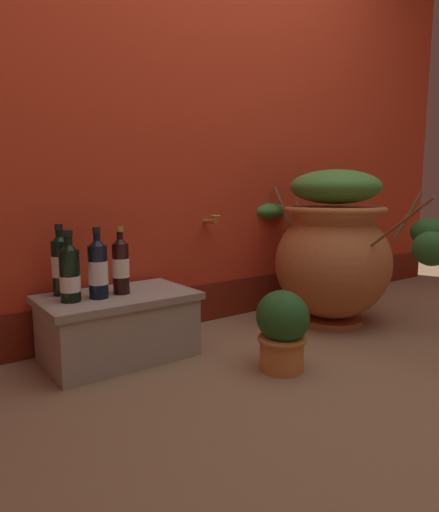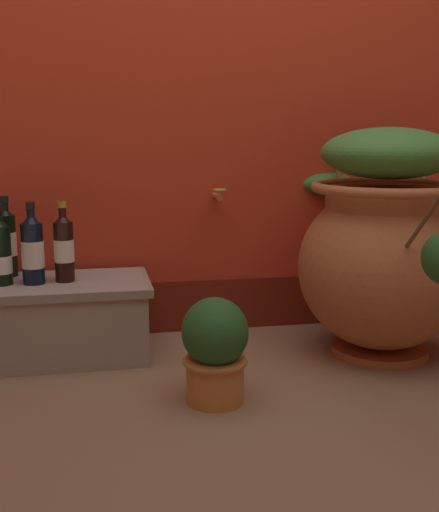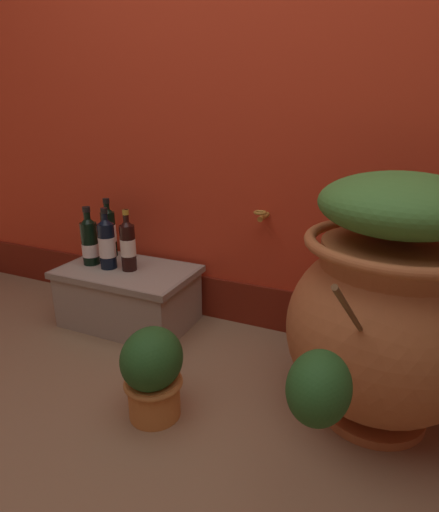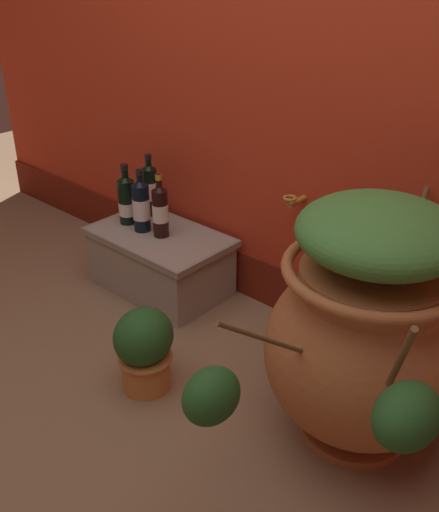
% 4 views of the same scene
% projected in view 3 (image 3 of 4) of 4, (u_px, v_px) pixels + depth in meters
% --- Properties ---
extents(back_wall, '(4.40, 0.33, 2.60)m').
position_uv_depth(back_wall, '(281.00, 35.00, 1.70)').
color(back_wall, red).
rests_on(back_wall, ground_plane).
extents(terracotta_urn, '(0.73, 1.23, 0.83)m').
position_uv_depth(terracotta_urn, '(389.00, 307.00, 1.32)').
color(terracotta_urn, '#B26638').
rests_on(terracotta_urn, ground_plane).
extents(stone_ledge, '(0.64, 0.40, 0.28)m').
position_uv_depth(stone_ledge, '(129.00, 293.00, 2.03)').
color(stone_ledge, '#9E9384').
rests_on(stone_ledge, ground_plane).
extents(wine_bottle_left, '(0.07, 0.07, 0.29)m').
position_uv_depth(wine_bottle_left, '(128.00, 244.00, 1.93)').
color(wine_bottle_left, black).
rests_on(wine_bottle_left, stone_ledge).
extents(wine_bottle_middle, '(0.07, 0.07, 0.30)m').
position_uv_depth(wine_bottle_middle, '(109.00, 230.00, 2.13)').
color(wine_bottle_middle, black).
rests_on(wine_bottle_middle, stone_ledge).
extents(wine_bottle_right, '(0.08, 0.08, 0.29)m').
position_uv_depth(wine_bottle_right, '(90.00, 240.00, 2.02)').
color(wine_bottle_right, black).
rests_on(wine_bottle_right, stone_ledge).
extents(wine_bottle_back, '(0.08, 0.08, 0.29)m').
position_uv_depth(wine_bottle_back, '(107.00, 242.00, 1.96)').
color(wine_bottle_back, black).
rests_on(wine_bottle_back, stone_ledge).
extents(potted_shrub, '(0.20, 0.22, 0.33)m').
position_uv_depth(potted_shrub, '(153.00, 372.00, 1.39)').
color(potted_shrub, '#CC7F3D').
rests_on(potted_shrub, ground_plane).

